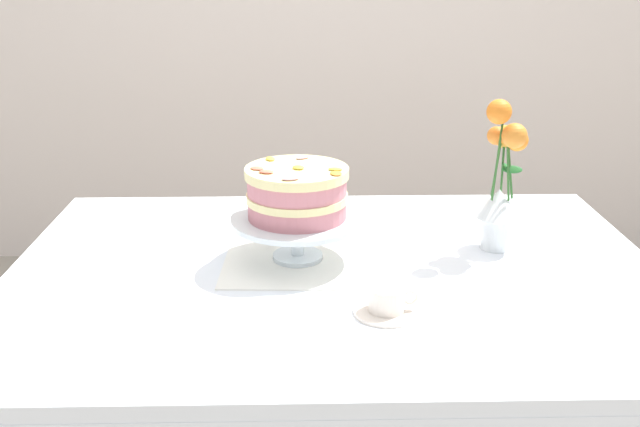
# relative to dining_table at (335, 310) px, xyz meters

# --- Properties ---
(dining_table) EXTENTS (1.40, 1.00, 0.74)m
(dining_table) POSITION_rel_dining_table_xyz_m (0.00, 0.00, 0.00)
(dining_table) COLOR white
(dining_table) RESTS_ON ground
(linen_napkin) EXTENTS (0.33, 0.33, 0.00)m
(linen_napkin) POSITION_rel_dining_table_xyz_m (-0.08, 0.07, 0.09)
(linen_napkin) COLOR white
(linen_napkin) RESTS_ON dining_table
(cake_stand) EXTENTS (0.29, 0.29, 0.10)m
(cake_stand) POSITION_rel_dining_table_xyz_m (-0.08, 0.07, 0.17)
(cake_stand) COLOR silver
(cake_stand) RESTS_ON linen_napkin
(layer_cake) EXTENTS (0.22, 0.22, 0.12)m
(layer_cake) POSITION_rel_dining_table_xyz_m (-0.08, 0.07, 0.25)
(layer_cake) COLOR #CC7A84
(layer_cake) RESTS_ON cake_stand
(flower_vase) EXTENTS (0.11, 0.11, 0.35)m
(flower_vase) POSITION_rel_dining_table_xyz_m (0.37, 0.12, 0.25)
(flower_vase) COLOR silver
(flower_vase) RESTS_ON dining_table
(teacup) EXTENTS (0.12, 0.12, 0.05)m
(teacup) POSITION_rel_dining_table_xyz_m (0.09, -0.19, 0.11)
(teacup) COLOR silver
(teacup) RESTS_ON dining_table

